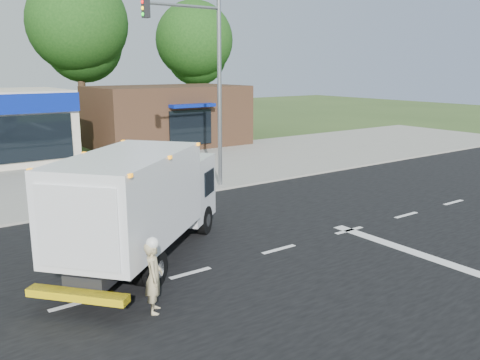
# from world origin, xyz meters

# --- Properties ---
(ground) EXTENTS (120.00, 120.00, 0.00)m
(ground) POSITION_xyz_m (0.00, 0.00, 0.00)
(ground) COLOR #385123
(ground) RESTS_ON ground
(road_asphalt) EXTENTS (60.00, 14.00, 0.02)m
(road_asphalt) POSITION_xyz_m (0.00, 0.00, 0.00)
(road_asphalt) COLOR black
(road_asphalt) RESTS_ON ground
(sidewalk) EXTENTS (60.00, 2.40, 0.12)m
(sidewalk) POSITION_xyz_m (0.00, 8.20, 0.06)
(sidewalk) COLOR gray
(sidewalk) RESTS_ON ground
(parking_apron) EXTENTS (60.00, 9.00, 0.02)m
(parking_apron) POSITION_xyz_m (0.00, 14.00, 0.01)
(parking_apron) COLOR gray
(parking_apron) RESTS_ON ground
(lane_markings) EXTENTS (55.20, 7.00, 0.01)m
(lane_markings) POSITION_xyz_m (1.35, -1.35, 0.02)
(lane_markings) COLOR silver
(lane_markings) RESTS_ON road_asphalt
(ems_box_truck) EXTENTS (6.79, 6.25, 3.14)m
(ems_box_truck) POSITION_xyz_m (-3.60, 1.50, 1.81)
(ems_box_truck) COLOR black
(ems_box_truck) RESTS_ON ground
(emergency_worker) EXTENTS (0.62, 0.70, 1.72)m
(emergency_worker) POSITION_xyz_m (-4.69, -1.37, 0.85)
(emergency_worker) COLOR tan
(emergency_worker) RESTS_ON ground
(brown_storefront) EXTENTS (10.00, 6.70, 4.00)m
(brown_storefront) POSITION_xyz_m (7.00, 19.98, 2.00)
(brown_storefront) COLOR #382316
(brown_storefront) RESTS_ON ground
(traffic_signal_pole) EXTENTS (3.51, 0.25, 8.00)m
(traffic_signal_pole) POSITION_xyz_m (2.35, 7.60, 4.92)
(traffic_signal_pole) COLOR gray
(traffic_signal_pole) RESTS_ON ground
(background_trees) EXTENTS (36.77, 7.39, 12.10)m
(background_trees) POSITION_xyz_m (-0.85, 28.16, 7.38)
(background_trees) COLOR #332114
(background_trees) RESTS_ON ground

